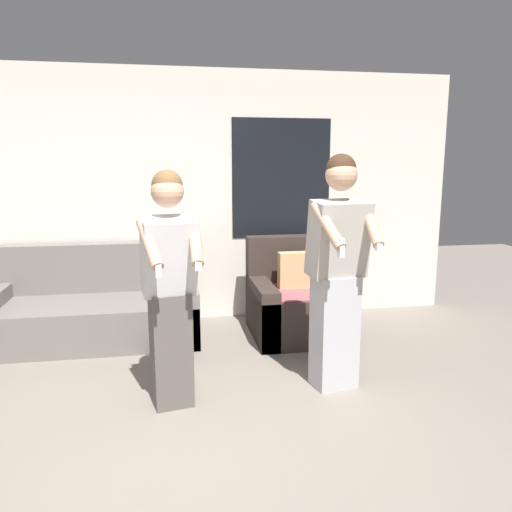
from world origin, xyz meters
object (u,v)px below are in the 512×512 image
(couch, at_px, (91,309))
(armchair, at_px, (296,303))
(person_left, at_px, (170,288))
(person_right, at_px, (337,271))

(couch, bearing_deg, armchair, -6.49)
(armchair, relative_size, person_left, 0.57)
(couch, xyz_separation_m, person_left, (0.78, -1.56, 0.58))
(armchair, height_order, person_left, person_left)
(armchair, height_order, person_right, person_right)
(person_left, xyz_separation_m, person_right, (1.24, 0.09, 0.05))
(couch, height_order, person_right, person_right)
(couch, xyz_separation_m, person_right, (2.03, -1.47, 0.63))
(person_right, bearing_deg, person_left, -175.81)
(person_left, relative_size, person_right, 0.94)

